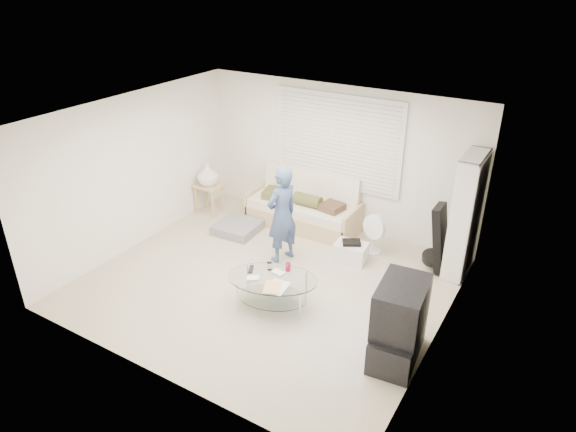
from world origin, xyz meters
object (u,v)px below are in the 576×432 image
Objects in this scene: bookshelf at (465,216)px; coffee_table at (272,284)px; futon_sofa at (304,209)px; tv_unit at (399,323)px.

bookshelf is 2.99m from coffee_table.
bookshelf is at bearing -2.44° from futon_sofa.
bookshelf is at bearing 86.87° from tv_unit.
bookshelf is 1.33× the size of coffee_table.
coffee_table is at bearing -131.25° from bookshelf.
bookshelf is 2.34m from tv_unit.
tv_unit is (-0.13, -2.29, -0.45)m from bookshelf.
futon_sofa is at bearing 137.56° from tv_unit.
coffee_table is (0.82, -2.32, 0.04)m from futon_sofa.
futon_sofa is 1.07× the size of bookshelf.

